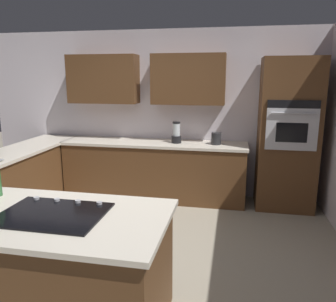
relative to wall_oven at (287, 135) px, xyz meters
name	(u,v)px	position (x,y,z in m)	size (l,w,h in m)	color
ground_plane	(127,252)	(1.85, 1.72, -1.08)	(14.00, 14.00, 0.00)	#9E937F
wall_back	(160,105)	(1.92, -0.33, 0.37)	(6.00, 0.44, 2.60)	silver
lower_cabinets_back	(154,171)	(1.95, 0.00, -0.65)	(2.80, 0.60, 0.86)	brown
countertop_back	(154,143)	(1.95, 0.00, -0.20)	(2.84, 0.64, 0.04)	silver
lower_cabinets_side	(8,188)	(3.67, 1.17, -0.65)	(0.60, 2.90, 0.86)	brown
countertop_side	(5,156)	(3.67, 1.17, -0.20)	(0.64, 2.94, 0.04)	silver
island_base	(57,273)	(2.03, 2.84, -0.65)	(1.62, 0.90, 0.86)	brown
island_top	(52,217)	(2.03, 2.84, -0.20)	(1.70, 0.98, 0.04)	silver
wall_oven	(287,135)	(0.00, 0.00, 0.00)	(0.80, 0.66, 2.15)	brown
cooktop	(53,214)	(2.03, 2.84, -0.17)	(0.76, 0.56, 0.03)	black
blender	(176,134)	(1.60, -0.01, -0.04)	(0.15, 0.15, 0.33)	black
kettle	(216,139)	(1.00, -0.01, -0.09)	(0.15, 0.15, 0.18)	#262628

